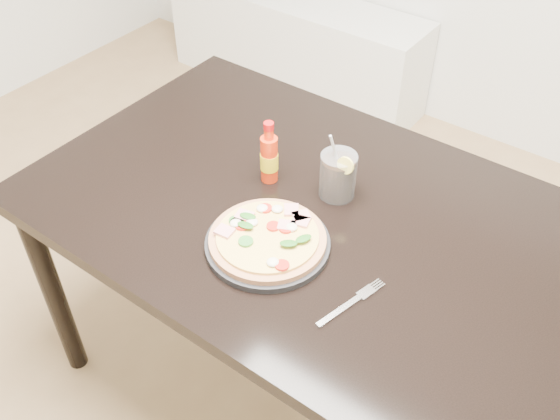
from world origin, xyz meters
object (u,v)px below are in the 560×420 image
Objects in this scene: hot_sauce_bottle at (269,158)px; media_console at (294,45)px; fork at (353,302)px; pizza at (267,237)px; plate at (268,244)px; cola_cup at (338,176)px; dining_table at (308,232)px.

hot_sauce_bottle is 1.81m from media_console.
hot_sauce_bottle reaches higher than fork.
hot_sauce_bottle is (-0.14, 0.20, 0.04)m from pizza.
fork reaches higher than media_console.
fork is 0.13× the size of media_console.
plate reaches higher than fork.
media_console is (-1.33, 1.67, -0.50)m from fork.
pizza is 1.49× the size of cola_cup.
pizza is at bearing 135.39° from plate.
dining_table is 5.19× the size of pizza.
cola_cup is (0.17, 0.05, -0.01)m from hot_sauce_bottle.
plate is 2.03m from media_console.
dining_table is 0.20m from pizza.
media_console is at bearing 142.82° from fork.
fork is (0.22, -0.28, -0.05)m from cola_cup.
pizza reaches higher than plate.
plate is 1.07× the size of pizza.
pizza is 0.19× the size of media_console.
fork is 2.19m from media_console.
cola_cup is at bearing 83.92° from plate.
fork is (0.25, -0.03, -0.02)m from pizza.
plate is 1.65× the size of hot_sauce_bottle.
pizza is at bearing -54.00° from hot_sauce_bottle.
pizza is 2.03m from media_console.
cola_cup is 0.13× the size of media_console.
plate is (-0.00, -0.17, 0.09)m from dining_table.
cola_cup reaches higher than media_console.
plate is 0.26m from cola_cup.
dining_table is at bearing 156.07° from fork.
hot_sauce_bottle is 0.12× the size of media_console.
fork is at bearing -6.06° from plate.
cola_cup is (0.03, 0.25, 0.05)m from plate.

